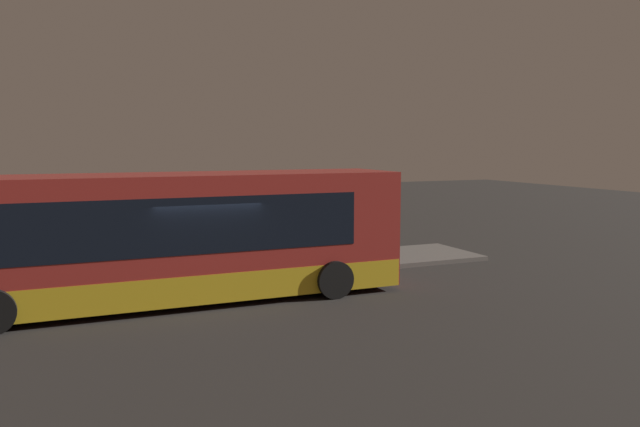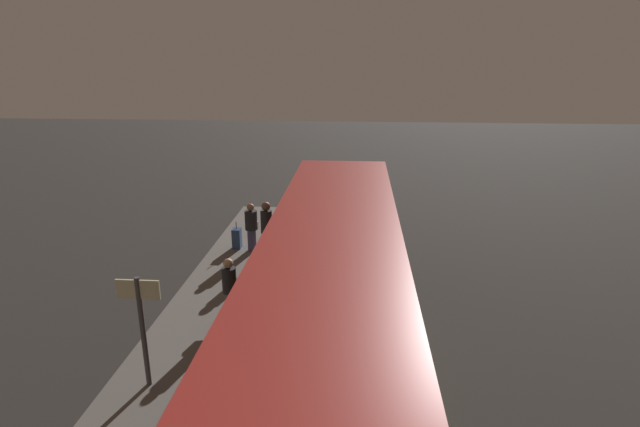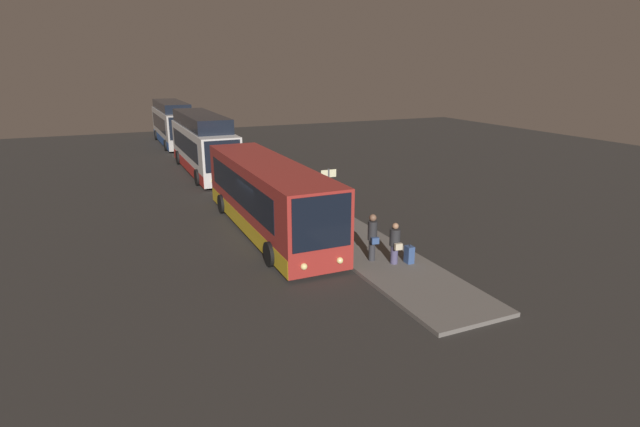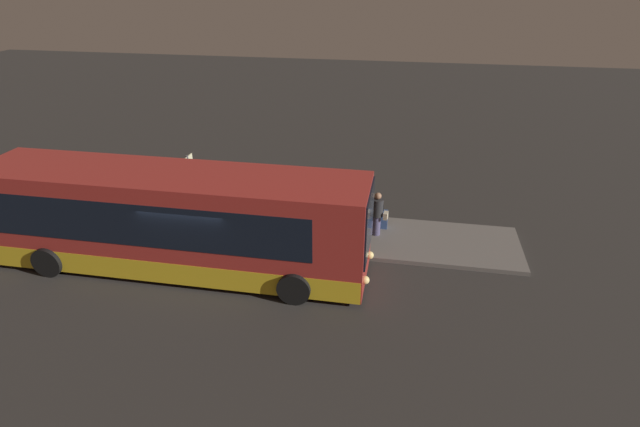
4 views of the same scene
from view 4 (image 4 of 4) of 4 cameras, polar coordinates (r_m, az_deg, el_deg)
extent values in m
plane|color=#2B2826|center=(16.07, -13.27, -6.55)|extent=(80.00, 80.00, 0.00)
cube|color=#605B56|center=(18.50, -9.66, -1.30)|extent=(20.00, 2.98, 0.14)
cube|color=maroon|center=(15.81, -16.38, -0.58)|extent=(11.85, 2.50, 2.99)
cube|color=gold|center=(16.34, -15.88, -4.16)|extent=(11.79, 2.52, 0.70)
cube|color=black|center=(15.79, -17.51, 0.68)|extent=(9.71, 2.53, 1.32)
cube|color=black|center=(14.08, 5.65, -1.00)|extent=(0.06, 2.20, 1.92)
sphere|color=#F9E58C|center=(15.40, 5.72, -4.76)|extent=(0.24, 0.24, 0.24)
sphere|color=#F9E58C|center=(14.24, 5.20, -7.59)|extent=(0.24, 0.24, 0.24)
cylinder|color=black|center=(16.18, -0.96, -3.54)|extent=(0.96, 0.30, 0.96)
cylinder|color=black|center=(14.11, -2.98, -8.53)|extent=(0.96, 0.30, 0.96)
cylinder|color=black|center=(19.09, -24.27, -1.14)|extent=(0.96, 0.30, 0.96)
cylinder|color=black|center=(17.37, -28.65, -4.86)|extent=(0.96, 0.30, 0.96)
cylinder|color=#4C476B|center=(17.41, 6.46, -1.32)|extent=(0.31, 0.31, 0.72)
cylinder|color=#262628|center=(17.11, 6.58, 0.68)|extent=(0.44, 0.44, 0.63)
sphere|color=#9E7051|center=(16.93, 6.65, 2.00)|extent=(0.23, 0.23, 0.23)
cube|color=beige|center=(17.18, 7.51, -0.23)|extent=(0.17, 0.29, 0.24)
cylinder|color=#2D2D33|center=(16.89, 4.26, -1.93)|extent=(0.28, 0.28, 0.83)
cylinder|color=#262628|center=(16.53, 4.35, 0.44)|extent=(0.40, 0.40, 0.72)
sphere|color=brown|center=(16.32, 4.40, 2.01)|extent=(0.27, 0.27, 0.27)
cube|color=#334C7F|center=(16.62, 5.23, -0.65)|extent=(0.18, 0.30, 0.24)
cylinder|color=#6B604C|center=(17.83, -8.02, -0.72)|extent=(0.28, 0.28, 0.71)
cylinder|color=#262628|center=(17.54, -8.15, 1.22)|extent=(0.41, 0.41, 0.62)
sphere|color=tan|center=(17.36, -8.24, 2.50)|extent=(0.23, 0.23, 0.23)
cube|color=#334C7F|center=(17.63, -7.23, 0.48)|extent=(0.20, 0.30, 0.24)
cube|color=#334C7F|center=(17.90, 7.19, -0.66)|extent=(0.33, 0.27, 0.66)
cylinder|color=black|center=(17.70, 7.28, 0.64)|extent=(0.02, 0.02, 0.24)
cylinder|color=#4C4C51|center=(19.24, -14.61, 3.27)|extent=(0.10, 0.10, 2.25)
cube|color=beige|center=(18.92, -14.91, 5.74)|extent=(0.04, 0.81, 0.38)
camera|label=1|loc=(10.71, -83.56, -25.76)|focal=35.00mm
camera|label=2|loc=(20.01, -43.11, 12.81)|focal=28.00mm
camera|label=3|loc=(15.10, 76.82, 1.07)|focal=28.00mm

